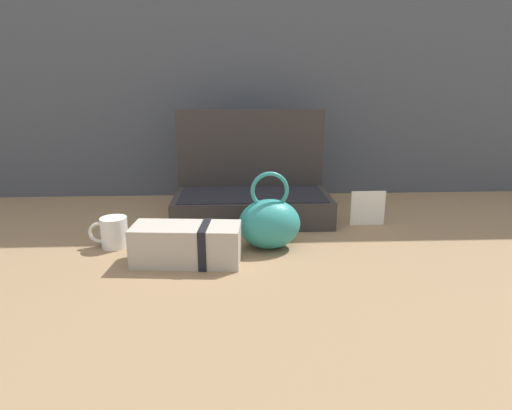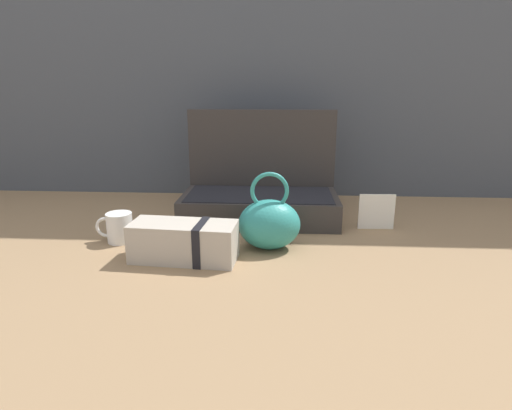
{
  "view_description": "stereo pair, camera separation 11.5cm",
  "coord_description": "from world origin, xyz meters",
  "px_view_note": "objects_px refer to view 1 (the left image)",
  "views": [
    {
      "loc": [
        -0.05,
        -1.12,
        0.44
      ],
      "look_at": [
        0.0,
        -0.02,
        0.12
      ],
      "focal_mm": 30.06,
      "sensor_mm": 36.0,
      "label": 1
    },
    {
      "loc": [
        0.07,
        -1.12,
        0.44
      ],
      "look_at": [
        0.0,
        -0.02,
        0.12
      ],
      "focal_mm": 30.06,
      "sensor_mm": 36.0,
      "label": 2
    }
  ],
  "objects_px": {
    "cream_toiletry_bag": "(188,244)",
    "open_suitcase": "(253,194)",
    "teal_pouch_handbag": "(269,223)",
    "info_card_left": "(368,208)",
    "coffee_mug": "(113,233)"
  },
  "relations": [
    {
      "from": "teal_pouch_handbag",
      "to": "cream_toiletry_bag",
      "type": "height_order",
      "value": "teal_pouch_handbag"
    },
    {
      "from": "teal_pouch_handbag",
      "to": "info_card_left",
      "type": "xyz_separation_m",
      "value": [
        0.32,
        0.18,
        -0.02
      ]
    },
    {
      "from": "cream_toiletry_bag",
      "to": "open_suitcase",
      "type": "bearing_deg",
      "value": 64.33
    },
    {
      "from": "cream_toiletry_bag",
      "to": "info_card_left",
      "type": "bearing_deg",
      "value": 26.75
    },
    {
      "from": "open_suitcase",
      "to": "coffee_mug",
      "type": "relative_size",
      "value": 4.73
    },
    {
      "from": "open_suitcase",
      "to": "teal_pouch_handbag",
      "type": "distance_m",
      "value": 0.28
    },
    {
      "from": "open_suitcase",
      "to": "coffee_mug",
      "type": "height_order",
      "value": "open_suitcase"
    },
    {
      "from": "teal_pouch_handbag",
      "to": "cream_toiletry_bag",
      "type": "xyz_separation_m",
      "value": [
        -0.21,
        -0.09,
        -0.02
      ]
    },
    {
      "from": "cream_toiletry_bag",
      "to": "coffee_mug",
      "type": "xyz_separation_m",
      "value": [
        -0.22,
        0.11,
        -0.01
      ]
    },
    {
      "from": "cream_toiletry_bag",
      "to": "coffee_mug",
      "type": "relative_size",
      "value": 2.58
    },
    {
      "from": "open_suitcase",
      "to": "info_card_left",
      "type": "xyz_separation_m",
      "value": [
        0.36,
        -0.1,
        -0.03
      ]
    },
    {
      "from": "open_suitcase",
      "to": "coffee_mug",
      "type": "xyz_separation_m",
      "value": [
        -0.39,
        -0.25,
        -0.04
      ]
    },
    {
      "from": "teal_pouch_handbag",
      "to": "coffee_mug",
      "type": "relative_size",
      "value": 2.0
    },
    {
      "from": "teal_pouch_handbag",
      "to": "coffee_mug",
      "type": "xyz_separation_m",
      "value": [
        -0.43,
        0.02,
        -0.03
      ]
    },
    {
      "from": "open_suitcase",
      "to": "info_card_left",
      "type": "distance_m",
      "value": 0.37
    }
  ]
}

